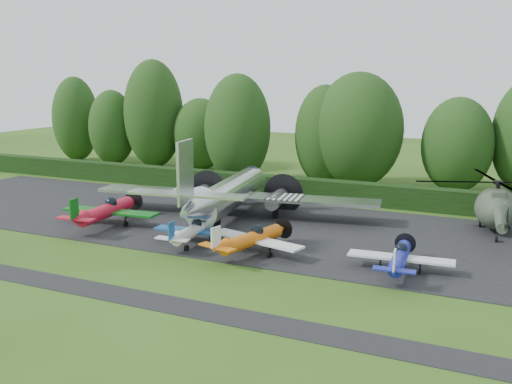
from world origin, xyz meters
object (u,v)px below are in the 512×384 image
at_px(light_plane_red, 106,211).
at_px(helicopter, 497,205).
at_px(light_plane_white, 193,230).
at_px(transport_plane, 228,194).
at_px(light_plane_blue, 400,257).
at_px(light_plane_orange, 252,239).

bearing_deg(light_plane_red, helicopter, 26.99).
relative_size(light_plane_red, light_plane_white, 1.28).
relative_size(transport_plane, light_plane_white, 3.67).
bearing_deg(light_plane_white, light_plane_red, 174.76).
height_order(transport_plane, light_plane_white, transport_plane).
relative_size(light_plane_red, helicopter, 0.60).
bearing_deg(helicopter, light_plane_red, -153.65).
xyz_separation_m(transport_plane, light_plane_blue, (15.15, -7.15, -1.15)).
bearing_deg(helicopter, light_plane_orange, -133.38).
height_order(light_plane_white, light_plane_blue, light_plane_blue).
distance_m(light_plane_white, light_plane_orange, 4.73).
height_order(light_plane_red, helicopter, helicopter).
height_order(light_plane_orange, light_plane_blue, light_plane_orange).
relative_size(light_plane_white, light_plane_blue, 1.00).
bearing_deg(light_plane_blue, light_plane_orange, -172.84).
xyz_separation_m(light_plane_red, light_plane_orange, (13.29, -1.83, -0.16)).
height_order(light_plane_blue, helicopter, helicopter).
bearing_deg(light_plane_red, light_plane_blue, 1.66).
bearing_deg(light_plane_orange, light_plane_red, 157.49).
xyz_separation_m(light_plane_white, light_plane_blue, (14.18, -0.07, 0.00)).
relative_size(transport_plane, light_plane_red, 2.88).
distance_m(light_plane_red, light_plane_orange, 13.41).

